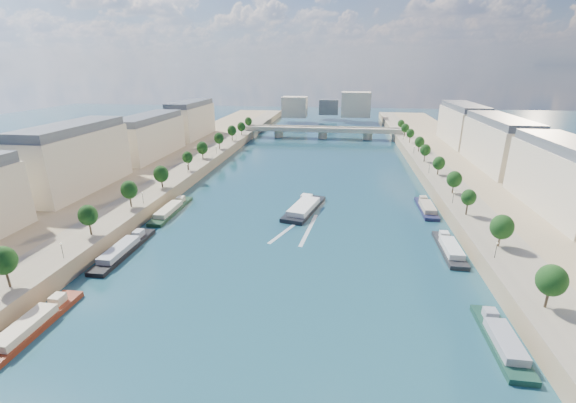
% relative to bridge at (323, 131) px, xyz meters
% --- Properties ---
extents(ground, '(700.00, 700.00, 0.00)m').
position_rel_bridge_xyz_m(ground, '(0.00, -132.00, -5.08)').
color(ground, '#0D283B').
rests_on(ground, ground).
extents(quay_left, '(44.00, 520.00, 5.00)m').
position_rel_bridge_xyz_m(quay_left, '(-72.00, -132.00, -2.58)').
color(quay_left, '#9E8460').
rests_on(quay_left, ground).
extents(quay_right, '(44.00, 520.00, 5.00)m').
position_rel_bridge_xyz_m(quay_right, '(72.00, -132.00, -2.58)').
color(quay_right, '#9E8460').
rests_on(quay_right, ground).
extents(pave_left, '(14.00, 520.00, 0.10)m').
position_rel_bridge_xyz_m(pave_left, '(-57.00, -132.00, -0.03)').
color(pave_left, gray).
rests_on(pave_left, quay_left).
extents(pave_right, '(14.00, 520.00, 0.10)m').
position_rel_bridge_xyz_m(pave_right, '(57.00, -132.00, -0.03)').
color(pave_right, gray).
rests_on(pave_right, quay_right).
extents(trees_left, '(4.80, 268.80, 8.26)m').
position_rel_bridge_xyz_m(trees_left, '(-55.00, -130.00, 5.39)').
color(trees_left, '#382B1E').
rests_on(trees_left, ground).
extents(trees_right, '(4.80, 268.80, 8.26)m').
position_rel_bridge_xyz_m(trees_right, '(55.00, -122.00, 5.39)').
color(trees_right, '#382B1E').
rests_on(trees_right, ground).
extents(lamps_left, '(0.36, 200.36, 4.28)m').
position_rel_bridge_xyz_m(lamps_left, '(-52.50, -142.00, 2.70)').
color(lamps_left, black).
rests_on(lamps_left, ground).
extents(lamps_right, '(0.36, 200.36, 4.28)m').
position_rel_bridge_xyz_m(lamps_right, '(52.50, -127.00, 2.70)').
color(lamps_right, black).
rests_on(lamps_right, ground).
extents(buildings_left, '(16.00, 226.00, 23.20)m').
position_rel_bridge_xyz_m(buildings_left, '(-85.00, -120.00, 11.37)').
color(buildings_left, beige).
rests_on(buildings_left, ground).
extents(buildings_right, '(16.00, 226.00, 23.20)m').
position_rel_bridge_xyz_m(buildings_right, '(85.00, -120.00, 11.37)').
color(buildings_right, beige).
rests_on(buildings_right, ground).
extents(skyline, '(79.00, 42.00, 22.00)m').
position_rel_bridge_xyz_m(skyline, '(3.19, 87.52, 9.57)').
color(skyline, beige).
rests_on(skyline, ground).
extents(bridge, '(112.00, 12.00, 8.15)m').
position_rel_bridge_xyz_m(bridge, '(0.00, 0.00, 0.00)').
color(bridge, '#C1B79E').
rests_on(bridge, ground).
extents(tour_barge, '(14.22, 29.11, 3.80)m').
position_rel_bridge_xyz_m(tour_barge, '(1.52, -147.89, -4.02)').
color(tour_barge, black).
rests_on(tour_barge, ground).
extents(wake, '(13.48, 25.98, 0.04)m').
position_rel_bridge_xyz_m(wake, '(1.52, -164.48, -5.06)').
color(wake, silver).
rests_on(wake, ground).
extents(moored_barges_left, '(5.00, 120.21, 3.60)m').
position_rel_bridge_xyz_m(moored_barges_left, '(-45.50, -200.82, -4.24)').
color(moored_barges_left, '#1C293D').
rests_on(moored_barges_left, ground).
extents(moored_barges_right, '(5.00, 123.19, 3.60)m').
position_rel_bridge_xyz_m(moored_barges_right, '(45.50, -193.11, -4.24)').
color(moored_barges_right, black).
rests_on(moored_barges_right, ground).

